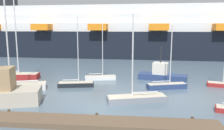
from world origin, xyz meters
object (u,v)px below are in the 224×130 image
(sailboat_6, at_px, (100,77))
(sailboat_7, at_px, (76,83))
(sailboat_4, at_px, (16,86))
(sailboat_5, at_px, (15,75))
(cruise_ship, at_px, (79,33))
(fishing_boat_0, at_px, (162,74))
(sailboat_2, at_px, (167,85))
(sailboat_3, at_px, (137,97))

(sailboat_6, height_order, sailboat_7, sailboat_7)
(sailboat_4, xyz_separation_m, sailboat_5, (-3.19, 5.70, 0.06))
(sailboat_6, distance_m, cruise_ship, 32.81)
(fishing_boat_0, bearing_deg, sailboat_2, 106.90)
(sailboat_3, distance_m, fishing_boat_0, 11.03)
(sailboat_4, relative_size, fishing_boat_0, 1.66)
(sailboat_3, xyz_separation_m, fishing_boat_0, (3.76, 10.36, 0.39))
(sailboat_6, xyz_separation_m, cruise_ship, (-10.67, 30.50, 5.66))
(sailboat_2, bearing_deg, sailboat_3, -140.56)
(sailboat_5, bearing_deg, sailboat_3, -31.58)
(sailboat_4, height_order, sailboat_5, sailboat_5)
(sailboat_3, height_order, sailboat_6, sailboat_3)
(cruise_ship, bearing_deg, sailboat_5, -91.38)
(sailboat_3, distance_m, sailboat_7, 9.52)
(sailboat_4, distance_m, sailboat_6, 11.67)
(sailboat_3, relative_size, sailboat_7, 1.00)
(fishing_boat_0, bearing_deg, cruise_ship, -40.32)
(sailboat_3, distance_m, sailboat_6, 10.85)
(sailboat_2, distance_m, sailboat_5, 22.13)
(sailboat_4, xyz_separation_m, sailboat_6, (9.58, 6.66, -0.13))
(sailboat_6, bearing_deg, fishing_boat_0, -7.95)
(sailboat_6, bearing_deg, sailboat_7, -135.61)
(sailboat_3, xyz_separation_m, sailboat_7, (-7.91, 5.30, -0.03))
(sailboat_2, height_order, sailboat_3, sailboat_3)
(sailboat_3, relative_size, cruise_ship, 0.07)
(sailboat_7, height_order, fishing_boat_0, sailboat_7)
(sailboat_5, xyz_separation_m, sailboat_6, (12.77, 0.96, -0.19))
(sailboat_5, relative_size, sailboat_7, 1.42)
(sailboat_2, relative_size, sailboat_6, 0.97)
(sailboat_4, bearing_deg, sailboat_2, 168.16)
(sailboat_3, height_order, fishing_boat_0, sailboat_3)
(sailboat_3, xyz_separation_m, sailboat_6, (-5.31, 9.46, -0.01))
(sailboat_4, distance_m, sailboat_7, 7.42)
(fishing_boat_0, bearing_deg, sailboat_6, 21.64)
(cruise_ship, bearing_deg, fishing_boat_0, -53.87)
(sailboat_7, xyz_separation_m, cruise_ship, (-8.07, 34.66, 5.68))
(sailboat_3, bearing_deg, fishing_boat_0, -125.02)
(fishing_boat_0, bearing_deg, sailboat_4, 38.05)
(sailboat_2, height_order, sailboat_5, sailboat_5)
(sailboat_6, relative_size, cruise_ship, 0.07)
(sailboat_6, relative_size, fishing_boat_0, 1.14)
(sailboat_2, distance_m, cruise_ship, 40.20)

